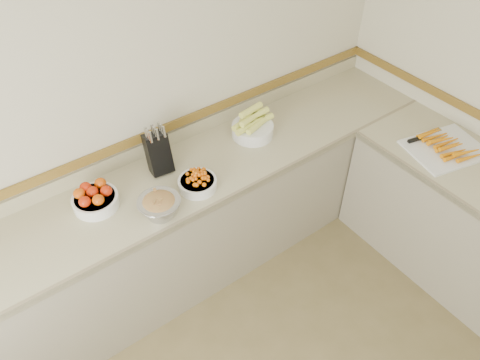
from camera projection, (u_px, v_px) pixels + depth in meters
back_wall at (127, 106)px, 2.76m from camera, size 4.00×0.00×4.00m
counter_back at (170, 233)px, 3.15m from camera, size 4.00×0.65×1.08m
knife_block at (158, 152)px, 2.86m from camera, size 0.16×0.18×0.34m
tomato_bowl at (95, 198)px, 2.69m from camera, size 0.27×0.27×0.13m
cherry_tomato_bowl at (197, 182)px, 2.80m from camera, size 0.24×0.24×0.13m
corn_bowl at (253, 127)px, 3.17m from camera, size 0.31×0.29×0.21m
rhubarb_bowl at (160, 206)px, 2.62m from camera, size 0.25×0.25×0.14m
cutting_board at (445, 147)px, 3.08m from camera, size 0.56×0.49×0.07m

